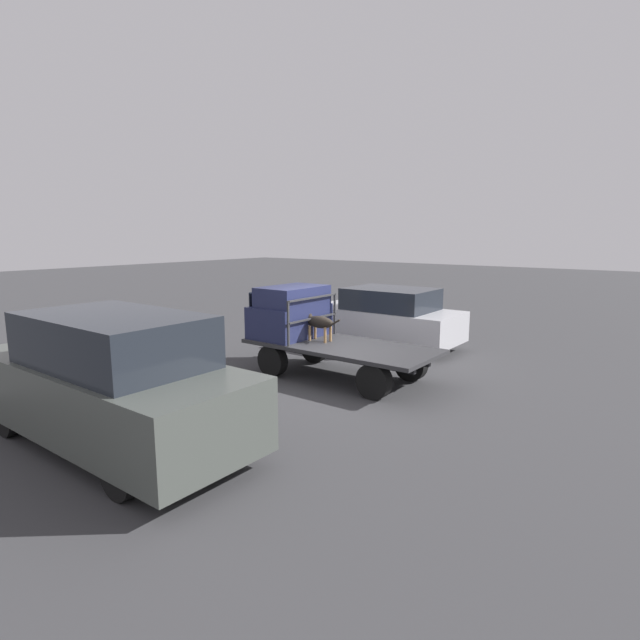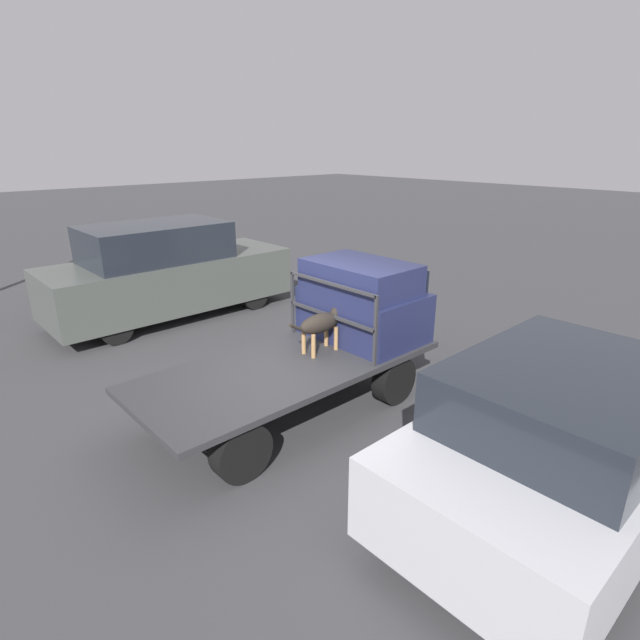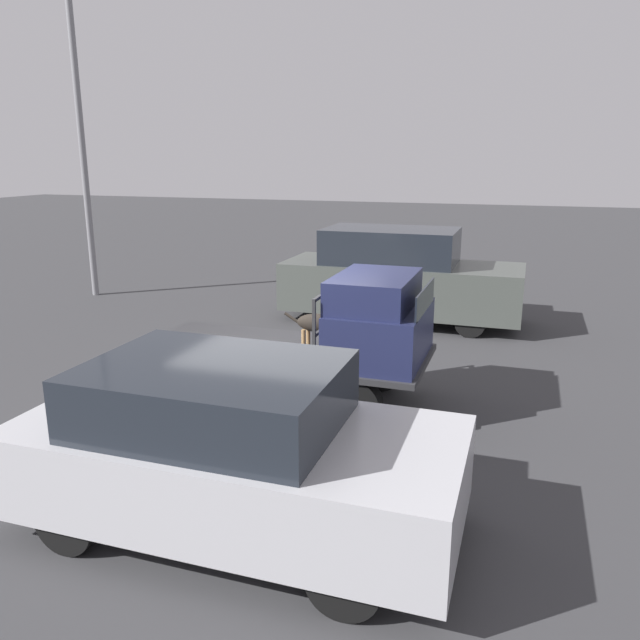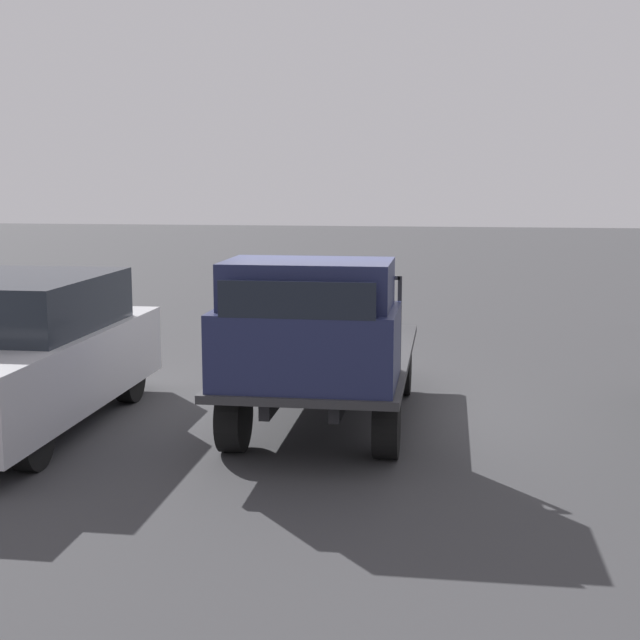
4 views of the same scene
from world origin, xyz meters
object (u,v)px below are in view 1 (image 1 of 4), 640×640
at_px(flatbed_truck, 341,353).
at_px(dog, 318,322).
at_px(parked_sedan, 385,317).
at_px(parked_pickup_far, 110,382).

relative_size(flatbed_truck, dog, 3.88).
xyz_separation_m(parked_sedan, parked_pickup_far, (-0.09, 8.14, 0.15)).
xyz_separation_m(flatbed_truck, parked_sedan, (0.78, -3.27, 0.26)).
xyz_separation_m(dog, parked_pickup_far, (0.07, 4.87, -0.20)).
distance_m(dog, parked_pickup_far, 4.87).
height_order(dog, parked_pickup_far, parked_pickup_far).
bearing_deg(flatbed_truck, parked_pickup_far, 81.89).
bearing_deg(parked_sedan, parked_pickup_far, 93.67).
height_order(dog, parked_sedan, parked_sedan).
bearing_deg(dog, parked_pickup_far, 85.52).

